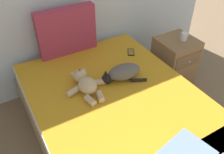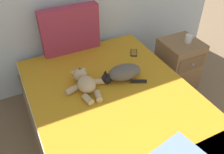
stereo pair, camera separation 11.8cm
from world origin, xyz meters
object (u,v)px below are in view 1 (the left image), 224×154
patterned_cushion (67,31)px  mug (184,36)px  bed (118,118)px  cat (123,73)px  teddy_bear (85,83)px  cell_phone (131,52)px  nightstand (174,61)px

patterned_cushion → mug: (1.23, -0.56, -0.13)m
patterned_cushion → mug: 1.36m
bed → cat: bearing=51.0°
teddy_bear → cell_phone: 0.79m
nightstand → mug: bearing=-28.8°
patterned_cushion → cat: patterned_cushion is taller
cell_phone → patterned_cushion: bearing=148.6°
cat → nightstand: bearing=12.6°
patterned_cushion → cell_phone: size_ratio=4.00×
cat → cell_phone: size_ratio=2.54×
bed → mug: bearing=19.2°
mug → teddy_bear: bearing=-174.5°
cell_phone → nightstand: (0.56, -0.16, -0.23)m
cat → nightstand: size_ratio=0.68×
bed → nightstand: (1.09, 0.43, 0.04)m
cat → teddy_bear: (-0.38, 0.04, -0.01)m
bed → nightstand: 1.17m
nightstand → cell_phone: bearing=164.3°
patterned_cushion → nightstand: 1.38m
nightstand → mug: (0.05, -0.03, 0.35)m
cell_phone → mug: mug is taller
cat → patterned_cushion: bearing=110.3°
patterned_cushion → cat: bearing=-69.7°
patterned_cushion → bed: bearing=-84.7°
mug → cat: bearing=-169.8°
mug → cell_phone: bearing=163.1°
bed → teddy_bear: (-0.20, 0.27, 0.33)m
patterned_cushion → nightstand: bearing=-24.3°
teddy_bear → nightstand: teddy_bear is taller
teddy_bear → nightstand: bearing=7.0°
patterned_cushion → cat: 0.81m
nightstand → mug: mug is taller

